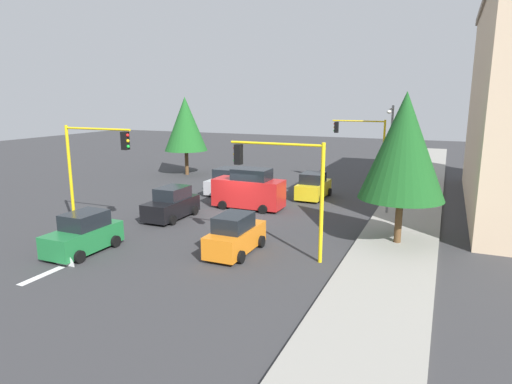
{
  "coord_description": "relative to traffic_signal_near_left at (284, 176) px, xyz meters",
  "views": [
    {
      "loc": [
        24.87,
        12.46,
        7.45
      ],
      "look_at": [
        -1.94,
        0.83,
        1.2
      ],
      "focal_mm": 30.95,
      "sensor_mm": 36.0,
      "label": 1
    }
  ],
  "objects": [
    {
      "name": "car_green",
      "position": [
        3.25,
        -9.22,
        -3.03
      ],
      "size": [
        3.9,
        2.05,
        1.98
      ],
      "color": "#1E7238",
      "rests_on": "ground"
    },
    {
      "name": "car_silver",
      "position": [
        -11.93,
        -9.19,
        -3.03
      ],
      "size": [
        4.16,
        2.04,
        1.98
      ],
      "color": "#B2B5BA",
      "rests_on": "ground"
    },
    {
      "name": "street_lamp_curbside",
      "position": [
        -9.61,
        3.52,
        0.42
      ],
      "size": [
        2.15,
        0.28,
        7.0
      ],
      "color": "slate",
      "rests_on": "ground"
    },
    {
      "name": "lane_arrow_near",
      "position": [
        5.51,
        -8.68,
        -3.92
      ],
      "size": [
        2.4,
        1.1,
        1.1
      ],
      "color": "silver",
      "rests_on": "ground"
    },
    {
      "name": "car_black",
      "position": [
        -3.75,
        -8.82,
        -3.03
      ],
      "size": [
        4.06,
        2.08,
        1.98
      ],
      "color": "black",
      "rests_on": "ground"
    },
    {
      "name": "tree_opposite_side",
      "position": [
        -18.0,
        -16.68,
        1.04
      ],
      "size": [
        4.14,
        4.14,
        7.56
      ],
      "color": "brown",
      "rests_on": "ground"
    },
    {
      "name": "tree_roadside_near",
      "position": [
        -4.0,
        4.82,
        1.18
      ],
      "size": [
        4.26,
        4.26,
        7.78
      ],
      "color": "brown",
      "rests_on": "ground"
    },
    {
      "name": "traffic_signal_near_left",
      "position": [
        0.0,
        0.0,
        0.0
      ],
      "size": [
        0.36,
        4.59,
        5.54
      ],
      "color": "yellow",
      "rests_on": "ground"
    },
    {
      "name": "traffic_signal_near_right",
      "position": [
        0.0,
        -11.41,
        0.26
      ],
      "size": [
        0.36,
        4.59,
        5.93
      ],
      "color": "yellow",
      "rests_on": "ground"
    },
    {
      "name": "car_orange",
      "position": [
        0.41,
        -2.33,
        -3.03
      ],
      "size": [
        3.93,
        1.92,
        1.98
      ],
      "color": "orange",
      "rests_on": "ground"
    },
    {
      "name": "delivery_van_red",
      "position": [
        -8.0,
        -5.39,
        -2.65
      ],
      "size": [
        2.22,
        4.8,
        2.77
      ],
      "color": "red",
      "rests_on": "ground"
    },
    {
      "name": "ground_plane",
      "position": [
        -6.0,
        -5.68,
        -3.93
      ],
      "size": [
        120.0,
        120.0,
        0.0
      ],
      "primitive_type": "plane",
      "color": "#353538"
    },
    {
      "name": "traffic_signal_far_left",
      "position": [
        -20.0,
        0.02,
        0.06
      ],
      "size": [
        0.36,
        4.59,
        5.64
      ],
      "color": "yellow",
      "rests_on": "ground"
    },
    {
      "name": "sidewalk_kerb",
      "position": [
        -11.0,
        4.82,
        -3.85
      ],
      "size": [
        80.0,
        4.0,
        0.15
      ],
      "primitive_type": "cube",
      "color": "gray",
      "rests_on": "ground"
    },
    {
      "name": "car_yellow",
      "position": [
        -12.76,
        -2.21,
        -3.03
      ],
      "size": [
        3.98,
        2.09,
        1.98
      ],
      "color": "yellow",
      "rests_on": "ground"
    }
  ]
}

